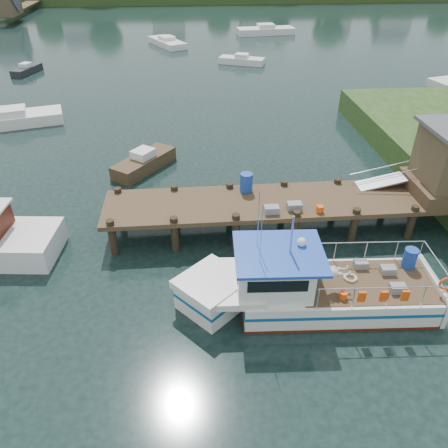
{
  "coord_description": "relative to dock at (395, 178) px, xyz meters",
  "views": [
    {
      "loc": [
        -2.26,
        -15.96,
        11.03
      ],
      "look_at": [
        -1.0,
        -1.5,
        1.3
      ],
      "focal_mm": 35.0,
      "sensor_mm": 36.0,
      "label": 1
    }
  ],
  "objects": [
    {
      "name": "moored_far",
      "position": [
        1.86,
        44.1,
        -1.78
      ],
      "size": [
        7.54,
        3.26,
        1.24
      ],
      "rotation": [
        0.0,
        0.0,
        0.37
      ],
      "color": "silver",
      "rests_on": "ground"
    },
    {
      "name": "dock",
      "position": [
        0.0,
        0.0,
        0.0
      ],
      "size": [
        16.6,
        3.0,
        4.78
      ],
      "color": "#473421",
      "rests_on": "ground"
    },
    {
      "name": "lobster_boat",
      "position": [
        -5.02,
        -4.95,
        -1.43
      ],
      "size": [
        9.35,
        3.13,
        4.47
      ],
      "rotation": [
        0.0,
        0.0,
        -0.05
      ],
      "color": "silver",
      "rests_on": "ground"
    },
    {
      "name": "moored_a",
      "position": [
        -20.61,
        13.89,
        -1.81
      ],
      "size": [
        6.71,
        3.75,
        1.17
      ],
      "rotation": [
        0.0,
        0.0,
        -0.08
      ],
      "color": "silver",
      "rests_on": "ground"
    },
    {
      "name": "moored_b",
      "position": [
        -3.07,
        29.1,
        -1.87
      ],
      "size": [
        4.72,
        3.11,
        0.99
      ],
      "rotation": [
        0.0,
        0.0,
        0.22
      ],
      "color": "silver",
      "rests_on": "ground"
    },
    {
      "name": "ground_plane",
      "position": [
        -6.51,
        -0.01,
        -2.24
      ],
      "size": [
        160.0,
        160.0,
        0.0
      ],
      "primitive_type": "plane",
      "color": "black"
    },
    {
      "name": "moored_d",
      "position": [
        -10.7,
        38.25,
        -1.85
      ],
      "size": [
        4.73,
        6.51,
        1.06
      ],
      "rotation": [
        0.0,
        0.0,
        -0.05
      ],
      "color": "silver",
      "rests_on": "ground"
    },
    {
      "name": "moored_e",
      "position": [
        -23.53,
        27.34,
        -1.89
      ],
      "size": [
        2.2,
        3.63,
        0.95
      ],
      "rotation": [
        0.0,
        0.0,
        -0.15
      ],
      "color": "black",
      "rests_on": "ground"
    },
    {
      "name": "moored_rowboat",
      "position": [
        -11.28,
        6.31,
        -1.81
      ],
      "size": [
        3.5,
        4.02,
        1.16
      ],
      "rotation": [
        0.0,
        0.0,
        0.4
      ],
      "color": "#473421",
      "rests_on": "ground"
    }
  ]
}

